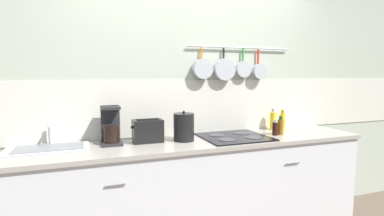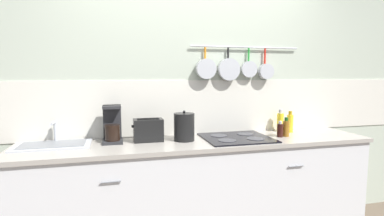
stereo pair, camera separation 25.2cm
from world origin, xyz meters
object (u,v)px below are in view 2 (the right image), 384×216
at_px(toaster, 148,130).
at_px(bottle_olive_oil, 280,130).
at_px(kettle, 184,127).
at_px(bottle_sesame_oil, 280,122).
at_px(bottle_cooking_wine, 286,128).
at_px(coffee_maker, 112,127).
at_px(bottle_dish_soap, 290,123).

distance_m(toaster, bottle_olive_oil, 1.19).
bearing_deg(kettle, bottle_sesame_oil, 8.97).
bearing_deg(bottle_cooking_wine, bottle_sesame_oil, 71.74).
height_order(coffee_maker, kettle, coffee_maker).
relative_size(bottle_cooking_wine, bottle_sesame_oil, 0.79).
relative_size(kettle, bottle_dish_soap, 1.24).
bearing_deg(bottle_dish_soap, bottle_cooking_wine, -131.25).
xyz_separation_m(coffee_maker, bottle_olive_oil, (1.48, -0.17, -0.06)).
height_order(toaster, kettle, kettle).
height_order(bottle_olive_oil, bottle_sesame_oil, bottle_sesame_oil).
relative_size(bottle_olive_oil, bottle_sesame_oil, 0.66).
bearing_deg(bottle_olive_oil, bottle_cooking_wine, 9.70).
distance_m(coffee_maker, bottle_sesame_oil, 1.62).
xyz_separation_m(kettle, bottle_dish_soap, (1.10, 0.11, -0.03)).
distance_m(toaster, bottle_dish_soap, 1.40).
height_order(toaster, bottle_dish_soap, bottle_dish_soap).
xyz_separation_m(bottle_sesame_oil, bottle_dish_soap, (0.08, -0.05, -0.01)).
bearing_deg(bottle_cooking_wine, bottle_olive_oil, -170.30).
distance_m(bottle_sesame_oil, bottle_dish_soap, 0.09).
relative_size(toaster, bottle_cooking_wine, 1.50).
bearing_deg(toaster, kettle, -9.71).
bearing_deg(bottle_sesame_oil, kettle, -171.03).
distance_m(toaster, bottle_sesame_oil, 1.33).
relative_size(coffee_maker, toaster, 1.18).
relative_size(toaster, bottle_dish_soap, 1.25).
xyz_separation_m(kettle, bottle_olive_oil, (0.88, -0.07, -0.05)).
distance_m(bottle_olive_oil, bottle_dish_soap, 0.28).
relative_size(bottle_sesame_oil, bottle_dish_soap, 1.06).
bearing_deg(bottle_sesame_oil, bottle_dish_soap, -35.43).
height_order(kettle, bottle_cooking_wine, kettle).
height_order(toaster, bottle_sesame_oil, bottle_sesame_oil).
height_order(toaster, bottle_cooking_wine, toaster).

